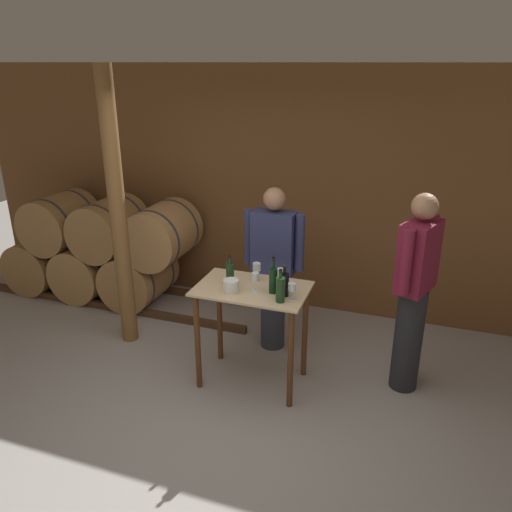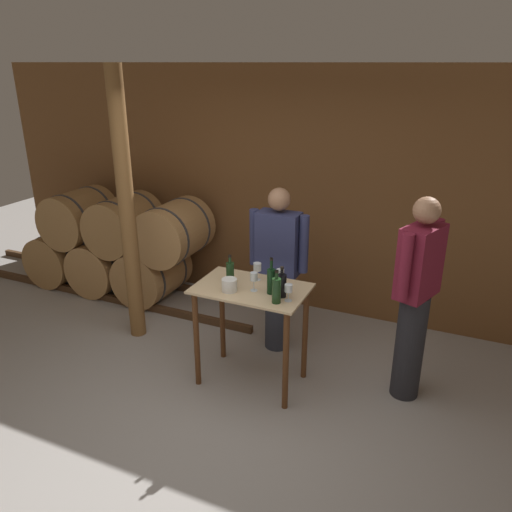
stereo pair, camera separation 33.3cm
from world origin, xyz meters
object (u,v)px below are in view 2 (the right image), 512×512
Objects in this scene: wine_bottle_right at (276,290)px; ice_bucket at (229,285)px; wine_glass_near_right at (280,274)px; wine_bottle_far_left at (230,272)px; wine_bottle_left at (271,280)px; wine_glass_near_center at (254,277)px; person_visitor_with_scarf at (278,267)px; wine_glass_near_left at (257,267)px; wooden_post at (127,211)px; wine_glass_far_side at (289,289)px; person_host at (416,297)px; wine_bottle_center at (282,285)px.

ice_bucket is at bearing 174.71° from wine_bottle_right.
wine_bottle_right reaches higher than wine_glass_near_right.
wine_bottle_left is at bearing -6.96° from wine_bottle_far_left.
wine_glass_near_center is 0.71m from person_visitor_with_scarf.
wine_glass_near_left is at bearing 136.69° from wine_bottle_left.
wooden_post is 1.56m from person_visitor_with_scarf.
wine_bottle_right is at bearing -47.24° from wine_glass_near_left.
wine_bottle_right is 1.96× the size of wine_glass_far_side.
wine_bottle_far_left reaches higher than wine_glass_near_right.
wine_bottle_far_left is 2.00× the size of ice_bucket.
person_host is at bearing 28.30° from wine_bottle_right.
person_host is at bearing 19.13° from ice_bucket.
wine_bottle_far_left is at bearing -107.28° from person_visitor_with_scarf.
wine_glass_near_center is at bearing 178.22° from wine_bottle_center.
wine_glass_near_center is 0.24m from wine_glass_near_right.
wine_bottle_right is at bearing -5.29° from ice_bucket.
wine_bottle_far_left is at bearing -11.84° from wooden_post.
wine_glass_near_right is (0.17, 0.17, -0.00)m from wine_glass_near_center.
wine_bottle_left is at bearing 168.74° from wine_bottle_center.
person_host reaches higher than wine_bottle_left.
wine_glass_near_center is 0.10× the size of person_visitor_with_scarf.
wine_glass_near_center is (0.25, -0.06, 0.02)m from wine_bottle_far_left.
wine_bottle_center is 1.65× the size of wine_glass_near_left.
wine_bottle_left is 0.19× the size of person_visitor_with_scarf.
wine_bottle_center reaches higher than wine_glass_near_right.
wine_bottle_far_left is at bearing 172.17° from wine_bottle_center.
person_host is (0.92, 0.47, -0.09)m from wine_glass_far_side.
wooden_post reaches higher than wine_glass_near_left.
wine_glass_near_left is 0.10× the size of person_visitor_with_scarf.
wine_bottle_far_left is at bearing -165.13° from wine_glass_near_right.
person_host is (2.75, 0.09, -0.41)m from wooden_post.
person_visitor_with_scarf is at bearing 72.72° from wine_bottle_far_left.
person_host is (1.43, 0.50, -0.04)m from ice_bucket.
wine_glass_near_center is at bearing -134.12° from wine_glass_near_right.
ice_bucket is (-0.33, -0.10, -0.06)m from wine_bottle_left.
wine_glass_near_right is at bearing 83.95° from wine_bottle_left.
wine_bottle_center is at bearing -10.70° from wooden_post.
wooden_post is 1.32m from wine_bottle_far_left.
wooden_post is at bearing 175.59° from wine_glass_near_left.
wine_bottle_left reaches higher than wine_bottle_right.
person_visitor_with_scarf is (0.13, 0.78, -0.11)m from ice_bucket.
wooden_post is at bearing 174.82° from wine_glass_near_right.
wine_glass_near_right is at bearing -5.18° from wooden_post.
wine_bottle_far_left is at bearing 168.12° from wine_glass_far_side.
person_host is (1.25, 0.41, -0.11)m from wine_glass_near_center.
wine_glass_near_right is 0.44m from ice_bucket.
wine_glass_far_side is at bearing -55.15° from wine_glass_near_right.
wine_bottle_left is 1.97× the size of wine_glass_near_left.
person_visitor_with_scarf reaches higher than wine_bottle_right.
person_host reaches higher than wine_glass_near_right.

